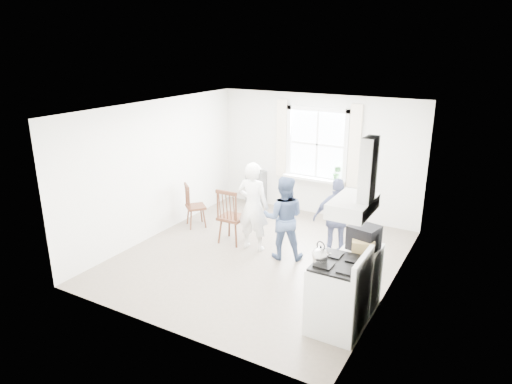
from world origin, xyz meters
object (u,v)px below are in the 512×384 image
Objects in this scene: stereo_stack at (364,237)px; person_left at (253,206)px; gas_stove at (338,295)px; windsor_chair_b at (191,201)px; person_mid at (284,218)px; low_cabinet at (360,276)px; windsor_chair_a at (229,211)px; person_right at (337,218)px.

person_left reaches higher than stereo_stack.
gas_stove is 1.22× the size of windsor_chair_b.
windsor_chair_b is 2.28m from person_mid.
windsor_chair_a reaches higher than low_cabinet.
person_right is (1.90, 0.51, 0.06)m from windsor_chair_a.
low_cabinet is 0.63× the size of person_right.
gas_stove reaches higher than windsor_chair_b.
person_left is 0.64m from person_mid.
person_mid is 1.04× the size of person_right.
low_cabinet is 0.84× the size of windsor_chair_a.
gas_stove is at bearing -29.83° from windsor_chair_a.
person_mid reaches higher than low_cabinet.
person_right is (3.04, 0.17, 0.15)m from windsor_chair_b.
person_left reaches higher than person_mid.
person_mid is at bearing 135.31° from gas_stove.
stereo_stack is 0.31× the size of person_right.
gas_stove is 1.24× the size of low_cabinet.
gas_stove is at bearing 81.46° from person_right.
person_mid reaches higher than stereo_stack.
windsor_chair_b reaches higher than low_cabinet.
windsor_chair_b is (-3.90, 1.21, -0.51)m from stereo_stack.
windsor_chair_b is 0.62× the size of person_mid.
gas_stove is 3.08m from windsor_chair_a.
person_right is at bearing 3.17° from windsor_chair_b.
person_left is at bearing 144.13° from gas_stove.
gas_stove is 0.76× the size of person_mid.
windsor_chair_b is 0.64× the size of person_right.
person_mid is at bearing 0.29° from windsor_chair_a.
person_mid is (0.63, -0.04, -0.08)m from person_left.
gas_stove is 0.79× the size of person_right.
person_mid is (-1.62, 0.84, 0.29)m from low_cabinet.
low_cabinet is 2.87m from windsor_chair_a.
person_left is 1.15× the size of person_right.
windsor_chair_a is 0.66× the size of person_left.
stereo_stack is at bearing -60.33° from low_cabinet.
windsor_chair_a is (-2.74, 0.83, 0.21)m from low_cabinet.
low_cabinet is 0.61× the size of person_mid.
windsor_chair_a is at bearing 163.14° from low_cabinet.
person_left is (-2.18, 1.58, 0.33)m from gas_stove.
stereo_stack reaches higher than windsor_chair_b.
low_cabinet is at bearing 129.80° from person_mid.
stereo_stack is at bearing 92.81° from person_right.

